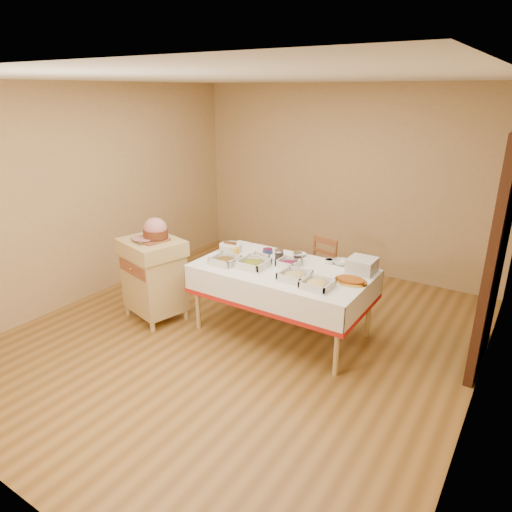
{
  "coord_description": "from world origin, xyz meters",
  "views": [
    {
      "loc": [
        2.47,
        -3.56,
        2.5
      ],
      "look_at": [
        0.03,
        0.2,
        0.87
      ],
      "focal_mm": 32.0,
      "sensor_mm": 36.0,
      "label": 1
    }
  ],
  "objects_px": {
    "dining_table": "(282,282)",
    "mustard_bottle": "(236,253)",
    "butcher_cart": "(154,274)",
    "ham_on_board": "(155,231)",
    "preserve_jar_left": "(279,256)",
    "plate_stack": "(362,265)",
    "brass_platter": "(351,281)",
    "bread_basket": "(230,248)",
    "preserve_jar_right": "(298,258)",
    "dining_chair": "(317,272)"
  },
  "relations": [
    {
      "from": "dining_table",
      "to": "brass_platter",
      "type": "bearing_deg",
      "value": 1.06
    },
    {
      "from": "preserve_jar_right",
      "to": "bread_basket",
      "type": "xyz_separation_m",
      "value": [
        -0.82,
        -0.09,
        -0.01
      ]
    },
    {
      "from": "preserve_jar_left",
      "to": "mustard_bottle",
      "type": "xyz_separation_m",
      "value": [
        -0.41,
        -0.22,
        0.02
      ]
    },
    {
      "from": "bread_basket",
      "to": "plate_stack",
      "type": "height_order",
      "value": "plate_stack"
    },
    {
      "from": "butcher_cart",
      "to": "preserve_jar_right",
      "type": "bearing_deg",
      "value": 24.69
    },
    {
      "from": "butcher_cart",
      "to": "preserve_jar_right",
      "type": "height_order",
      "value": "butcher_cart"
    },
    {
      "from": "butcher_cart",
      "to": "ham_on_board",
      "type": "xyz_separation_m",
      "value": [
        0.04,
        0.03,
        0.51
      ]
    },
    {
      "from": "preserve_jar_left",
      "to": "plate_stack",
      "type": "bearing_deg",
      "value": 11.72
    },
    {
      "from": "mustard_bottle",
      "to": "bread_basket",
      "type": "bearing_deg",
      "value": 139.8
    },
    {
      "from": "ham_on_board",
      "to": "preserve_jar_right",
      "type": "xyz_separation_m",
      "value": [
        1.43,
        0.65,
        -0.24
      ]
    },
    {
      "from": "bread_basket",
      "to": "ham_on_board",
      "type": "bearing_deg",
      "value": -138.12
    },
    {
      "from": "preserve_jar_right",
      "to": "dining_chair",
      "type": "bearing_deg",
      "value": 94.78
    },
    {
      "from": "dining_chair",
      "to": "preserve_jar_right",
      "type": "height_order",
      "value": "preserve_jar_right"
    },
    {
      "from": "dining_table",
      "to": "brass_platter",
      "type": "height_order",
      "value": "brass_platter"
    },
    {
      "from": "dining_chair",
      "to": "bread_basket",
      "type": "distance_m",
      "value": 1.12
    },
    {
      "from": "ham_on_board",
      "to": "dining_table",
      "type": "bearing_deg",
      "value": 18.07
    },
    {
      "from": "dining_chair",
      "to": "ham_on_board",
      "type": "distance_m",
      "value": 1.98
    },
    {
      "from": "dining_table",
      "to": "mustard_bottle",
      "type": "bearing_deg",
      "value": -172.3
    },
    {
      "from": "dining_table",
      "to": "preserve_jar_left",
      "type": "distance_m",
      "value": 0.3
    },
    {
      "from": "dining_chair",
      "to": "plate_stack",
      "type": "distance_m",
      "value": 0.96
    },
    {
      "from": "dining_table",
      "to": "ham_on_board",
      "type": "bearing_deg",
      "value": -161.93
    },
    {
      "from": "preserve_jar_left",
      "to": "brass_platter",
      "type": "bearing_deg",
      "value": -8.9
    },
    {
      "from": "ham_on_board",
      "to": "preserve_jar_left",
      "type": "distance_m",
      "value": 1.39
    },
    {
      "from": "dining_table",
      "to": "preserve_jar_right",
      "type": "relative_size",
      "value": 15.13
    },
    {
      "from": "dining_table",
      "to": "plate_stack",
      "type": "height_order",
      "value": "plate_stack"
    },
    {
      "from": "preserve_jar_left",
      "to": "ham_on_board",
      "type": "bearing_deg",
      "value": -154.23
    },
    {
      "from": "mustard_bottle",
      "to": "brass_platter",
      "type": "xyz_separation_m",
      "value": [
        1.28,
        0.09,
        -0.05
      ]
    },
    {
      "from": "bread_basket",
      "to": "dining_chair",
      "type": "bearing_deg",
      "value": 43.48
    },
    {
      "from": "bread_basket",
      "to": "brass_platter",
      "type": "distance_m",
      "value": 1.5
    },
    {
      "from": "butcher_cart",
      "to": "plate_stack",
      "type": "height_order",
      "value": "butcher_cart"
    },
    {
      "from": "preserve_jar_left",
      "to": "bread_basket",
      "type": "relative_size",
      "value": 0.51
    },
    {
      "from": "dining_table",
      "to": "butcher_cart",
      "type": "bearing_deg",
      "value": -161.28
    },
    {
      "from": "preserve_jar_left",
      "to": "plate_stack",
      "type": "distance_m",
      "value": 0.88
    },
    {
      "from": "ham_on_board",
      "to": "preserve_jar_right",
      "type": "relative_size",
      "value": 3.17
    },
    {
      "from": "bread_basket",
      "to": "plate_stack",
      "type": "bearing_deg",
      "value": 8.58
    },
    {
      "from": "butcher_cart",
      "to": "mustard_bottle",
      "type": "xyz_separation_m",
      "value": [
        0.87,
        0.4,
        0.3
      ]
    },
    {
      "from": "dining_chair",
      "to": "bread_basket",
      "type": "relative_size",
      "value": 3.33
    },
    {
      "from": "ham_on_board",
      "to": "brass_platter",
      "type": "height_order",
      "value": "ham_on_board"
    },
    {
      "from": "dining_table",
      "to": "ham_on_board",
      "type": "xyz_separation_m",
      "value": [
        -1.37,
        -0.45,
        0.45
      ]
    },
    {
      "from": "mustard_bottle",
      "to": "plate_stack",
      "type": "height_order",
      "value": "mustard_bottle"
    },
    {
      "from": "dining_chair",
      "to": "ham_on_board",
      "type": "relative_size",
      "value": 2.2
    },
    {
      "from": "ham_on_board",
      "to": "bread_basket",
      "type": "xyz_separation_m",
      "value": [
        0.62,
        0.55,
        -0.24
      ]
    },
    {
      "from": "plate_stack",
      "to": "dining_table",
      "type": "bearing_deg",
      "value": -155.78
    },
    {
      "from": "brass_platter",
      "to": "preserve_jar_right",
      "type": "bearing_deg",
      "value": 164.58
    },
    {
      "from": "dining_chair",
      "to": "plate_stack",
      "type": "height_order",
      "value": "plate_stack"
    },
    {
      "from": "butcher_cart",
      "to": "preserve_jar_left",
      "type": "bearing_deg",
      "value": 26.2
    },
    {
      "from": "mustard_bottle",
      "to": "preserve_jar_right",
      "type": "bearing_deg",
      "value": 24.29
    },
    {
      "from": "mustard_bottle",
      "to": "brass_platter",
      "type": "bearing_deg",
      "value": 3.85
    },
    {
      "from": "ham_on_board",
      "to": "plate_stack",
      "type": "xyz_separation_m",
      "value": [
        2.1,
        0.78,
        -0.22
      ]
    },
    {
      "from": "dining_table",
      "to": "mustard_bottle",
      "type": "relative_size",
      "value": 11.04
    }
  ]
}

